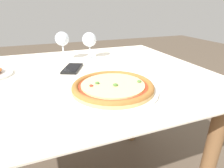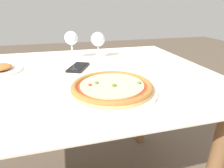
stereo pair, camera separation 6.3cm
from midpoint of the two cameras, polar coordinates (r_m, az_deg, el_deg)
dining_table at (r=0.86m, az=-15.41°, el=-2.89°), size 1.42×0.93×0.75m
pizza_plate at (r=0.64m, az=2.84°, el=-1.14°), size 0.31×0.31×0.04m
wine_glass_far_left at (r=1.05m, az=-2.55°, el=13.22°), size 0.08×0.08×0.14m
wine_glass_far_right at (r=1.05m, az=-10.58°, el=13.30°), size 0.07×0.07×0.15m
cell_phone at (r=0.90m, az=-8.26°, el=5.08°), size 0.12×0.16×0.01m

